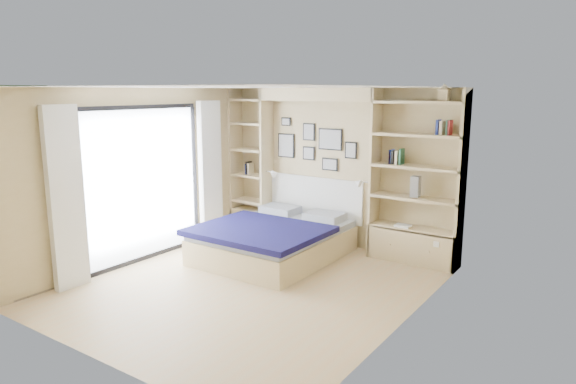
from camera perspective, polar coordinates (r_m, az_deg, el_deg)
The scene contains 8 objects.
ground at distance 6.69m, azimuth -4.03°, elevation -10.39°, with size 4.50×4.50×0.00m, color tan.
room_shell at distance 7.80m, azimuth 0.58°, elevation 1.01°, with size 4.50×4.50×4.50m.
bed at distance 7.70m, azimuth -1.49°, elevation -5.21°, with size 1.80×2.23×1.07m.
photo_gallery at distance 8.35m, azimuth 2.90°, elevation 5.32°, with size 1.48×0.02×0.82m.
reading_lamps at distance 8.15m, azimuth 2.96°, elevation 1.60°, with size 1.92×0.12×0.15m.
shelf_decor at distance 7.53m, azimuth 12.09°, elevation 4.91°, with size 3.51×0.23×2.03m.
deck at distance 9.26m, azimuth -21.85°, elevation -5.02°, with size 3.20×4.00×0.05m, color #665B4B.
deck_chair at distance 9.13m, azimuth -13.50°, elevation -2.14°, with size 0.73×0.94×0.84m.
Camera 1 is at (3.89, -4.86, 2.46)m, focal length 32.00 mm.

